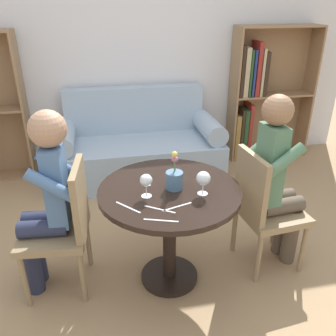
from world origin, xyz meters
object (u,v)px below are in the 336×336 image
Objects in this scene: person_left at (46,199)px; flower_vase at (174,178)px; couch at (139,148)px; chair_right at (263,206)px; wine_glass_right at (203,179)px; chair_left at (64,224)px; wine_glass_left at (146,181)px; bookshelf_right at (259,96)px; person_right at (277,181)px.

person_left is 0.80m from flower_vase.
person_left is (-0.76, -1.56, 0.37)m from couch.
wine_glass_right is (-0.49, -0.13, 0.33)m from chair_right.
chair_left is 0.63m from wine_glass_left.
wine_glass_left is at bearing 90.80° from chair_right.
person_left reaches higher than wine_glass_right.
bookshelf_right is at bearing 53.18° from flower_vase.
couch is at bearing 162.72° from chair_left.
wine_glass_right is at bearing -6.42° from wine_glass_left.
couch is 1.73m from chair_left.
couch is at bearing 19.40° from person_right.
bookshelf_right is at bearing 10.38° from couch.
wine_glass_right is at bearing -122.37° from bookshelf_right.
chair_right is at bearing 93.01° from person_left.
chair_left is 1.45m from person_right.
chair_right is (0.67, -1.63, 0.18)m from couch.
bookshelf_right is at bearing -26.51° from person_right.
bookshelf_right is at bearing -28.63° from chair_right.
bookshelf_right reaches higher than flower_vase.
wine_glass_right is (-1.29, -2.04, 0.08)m from bookshelf_right.
person_right is at bearing -110.74° from bookshelf_right.
chair_left is 1.35m from chair_right.
chair_left is at bearing 173.37° from flower_vase.
flower_vase reaches higher than wine_glass_left.
chair_left is 1.00× the size of chair_right.
chair_right is 3.59× the size of flower_vase.
bookshelf_right is (1.48, 0.27, 0.44)m from couch.
chair_left is 0.77m from flower_vase.
wine_glass_left is at bearing -129.21° from bookshelf_right.
chair_left is 0.21m from person_left.
chair_right is (1.35, -0.06, 0.00)m from chair_left.
bookshelf_right is 2.41m from flower_vase.
person_left reaches higher than flower_vase.
chair_right is at bearing -67.62° from couch.
person_left is (-2.23, -1.83, -0.07)m from bookshelf_right.
chair_left is 0.70× the size of person_right.
wine_glass_left is at bearing -95.13° from couch.
bookshelf_right is 2.58m from wine_glass_left.
flower_vase reaches higher than wine_glass_right.
person_right is 8.65× the size of wine_glass_left.
wine_glass_right is at bearing -84.05° from couch.
couch is 1.78m from chair_right.
person_left is at bearing 82.16° from person_right.
couch is 11.60× the size of wine_glass_right.
chair_right is at bearing 2.36° from flower_vase.
bookshelf_right reaches higher than wine_glass_right.
chair_left is 0.94m from wine_glass_right.
couch reaches higher than chair_right.
bookshelf_right is 2.08m from chair_right.
person_left reaches higher than wine_glass_left.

